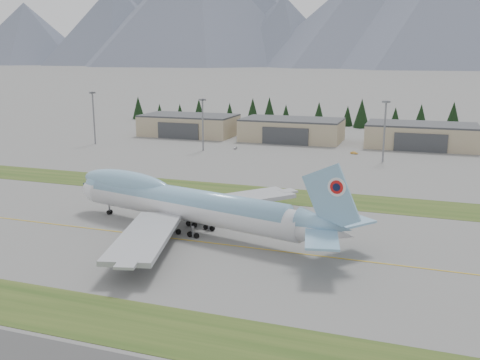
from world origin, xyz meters
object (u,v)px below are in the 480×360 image
at_px(hangar_left, 189,125).
at_px(hangar_right, 421,135).
at_px(hangar_center, 292,130).
at_px(service_vehicle_a, 235,149).
at_px(service_vehicle_b, 354,154).
at_px(service_vehicle_c, 478,154).
at_px(boeing_747_freighter, 186,203).

bearing_deg(hangar_left, hangar_right, 0.00).
bearing_deg(hangar_center, hangar_left, 180.00).
distance_m(hangar_left, hangar_right, 115.00).
height_order(service_vehicle_a, service_vehicle_b, service_vehicle_b).
height_order(hangar_right, service_vehicle_c, hangar_right).
bearing_deg(hangar_center, hangar_right, 0.00).
distance_m(hangar_left, service_vehicle_c, 138.97).
distance_m(hangar_center, service_vehicle_a, 36.99).
distance_m(boeing_747_freighter, hangar_right, 152.44).
xyz_separation_m(service_vehicle_a, service_vehicle_c, (101.48, 21.98, 0.00)).
height_order(hangar_right, service_vehicle_a, hangar_right).
bearing_deg(hangar_left, hangar_center, 0.00).
bearing_deg(service_vehicle_b, hangar_left, 91.18).
relative_size(hangar_center, hangar_right, 1.00).
height_order(boeing_747_freighter, service_vehicle_c, boeing_747_freighter).
bearing_deg(service_vehicle_a, hangar_left, 128.14).
height_order(boeing_747_freighter, hangar_left, boeing_747_freighter).
bearing_deg(service_vehicle_a, boeing_747_freighter, -87.40).
xyz_separation_m(boeing_747_freighter, hangar_right, (50.63, 143.78, -1.31)).
height_order(service_vehicle_a, service_vehicle_c, service_vehicle_c).
xyz_separation_m(service_vehicle_b, service_vehicle_c, (49.72, 17.56, 0.00)).
relative_size(boeing_747_freighter, service_vehicle_a, 25.73).
bearing_deg(boeing_747_freighter, service_vehicle_c, 74.29).
relative_size(hangar_left, hangar_right, 1.00).
xyz_separation_m(hangar_right, service_vehicle_c, (23.51, -9.90, -5.39)).
xyz_separation_m(hangar_left, service_vehicle_b, (88.79, -27.46, -5.39)).
bearing_deg(service_vehicle_c, service_vehicle_b, -152.38).
bearing_deg(service_vehicle_b, hangar_center, 69.27).
distance_m(hangar_center, service_vehicle_b, 43.87).
height_order(hangar_center, hangar_right, same).
bearing_deg(hangar_right, hangar_center, 180.00).
bearing_deg(hangar_right, service_vehicle_c, -22.83).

